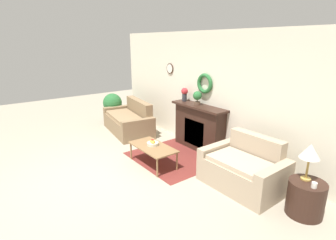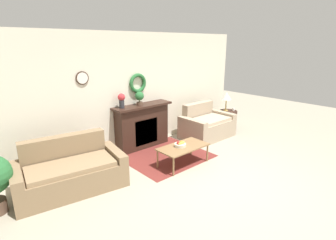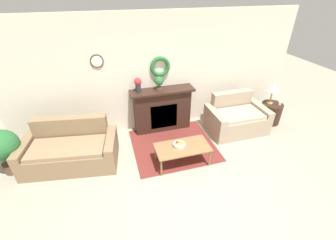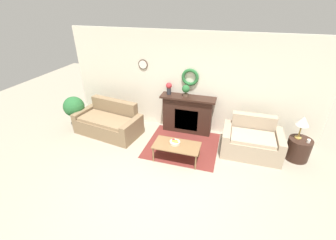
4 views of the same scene
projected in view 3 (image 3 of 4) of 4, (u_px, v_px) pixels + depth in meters
The scene contains 14 objects.
ground_plane at pixel (200, 207), 3.69m from camera, with size 16.00×16.00×0.00m, color #9E937F.
floor_rug at pixel (173, 145), 5.09m from camera, with size 1.80×1.66×0.01m.
wall_back at pixel (159, 74), 5.15m from camera, with size 6.80×0.15×2.70m.
fireplace at pixel (162, 109), 5.42m from camera, with size 1.48×0.41×1.06m.
couch_left at pixel (71, 150), 4.46m from camera, with size 1.90×1.17×0.88m.
loveseat_right at pixel (236, 118), 5.48m from camera, with size 1.37×0.91×0.89m.
coffee_table at pixel (182, 148), 4.42m from camera, with size 1.07×0.56×0.40m.
fruit_bowl at pixel (179, 144), 4.39m from camera, with size 0.24×0.24×0.12m.
side_table_by_loveseat at pixel (270, 113), 5.81m from camera, with size 0.52×0.52×0.53m.
table_lamp at pixel (274, 88), 5.48m from camera, with size 0.28×0.28×0.55m.
mug at pixel (280, 103), 5.61m from camera, with size 0.07×0.07×0.08m.
vase_on_mantel_left at pixel (138, 84), 4.92m from camera, with size 0.16×0.16×0.33m.
potted_plant_on_mantel at pixel (159, 82), 5.01m from camera, with size 0.20×0.20×0.32m.
potted_plant_floor_by_couch at pixel (3, 147), 4.10m from camera, with size 0.59×0.59×0.92m.
Camera 3 is at (-1.17, -2.14, 3.16)m, focal length 24.00 mm.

